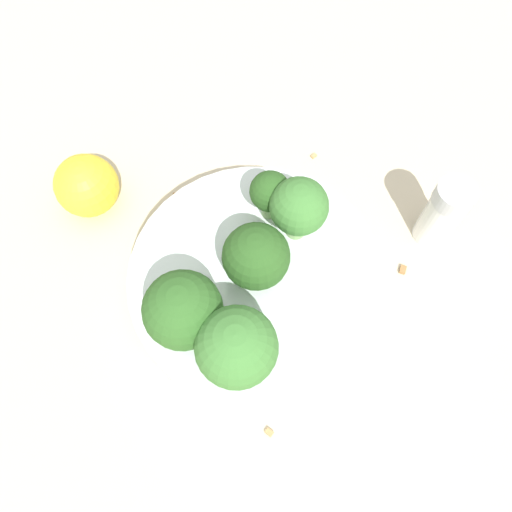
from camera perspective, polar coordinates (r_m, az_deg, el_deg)
The scene contains 13 objects.
ground_plane at distance 0.42m, azimuth 0.00°, elevation -3.90°, with size 3.00×3.00×0.00m, color beige.
bowl at distance 0.41m, azimuth 0.00°, elevation -2.96°, with size 0.20×0.20×0.04m, color silver.
broccoli_floret_0 at distance 0.36m, azimuth -0.21°, elevation 0.01°, with size 0.05×0.05×0.06m.
broccoli_floret_1 at distance 0.34m, azimuth -2.24°, elevation -10.38°, with size 0.06×0.06×0.06m.
broccoli_floret_2 at distance 0.35m, azimuth -8.35°, elevation -6.13°, with size 0.06×0.06×0.06m.
broccoli_floret_3 at distance 0.39m, azimuth 1.62°, elevation 7.23°, with size 0.03×0.03×0.05m.
broccoli_floret_4 at distance 0.38m, azimuth 4.92°, elevation 5.52°, with size 0.05×0.05×0.06m.
pepper_shaker at distance 0.44m, azimuth 20.56°, elevation 4.59°, with size 0.03×0.03×0.07m.
lemon_wedge at distance 0.46m, azimuth -18.78°, elevation 7.62°, with size 0.06×0.06×0.06m, color yellow.
almond_crumb_0 at distance 0.39m, azimuth 1.43°, elevation -19.48°, with size 0.01×0.00×0.01m, color #AD7F4C.
almond_crumb_1 at distance 0.49m, azimuth 6.63°, elevation 11.38°, with size 0.01×0.00×0.01m, color tan.
almond_crumb_2 at distance 0.47m, azimuth -9.13°, elevation 6.65°, with size 0.01×0.01×0.01m, color olive.
almond_crumb_3 at distance 0.45m, azimuth 16.49°, elevation -1.41°, with size 0.01×0.01×0.01m, color olive.
Camera 1 is at (0.15, -0.01, 0.39)m, focal length 35.00 mm.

